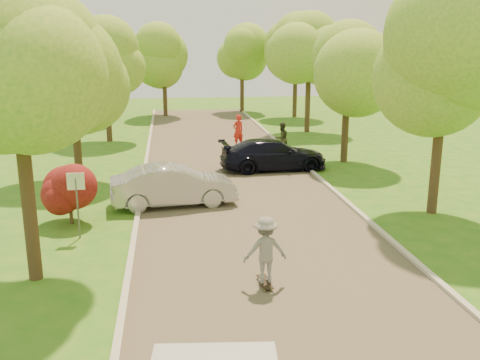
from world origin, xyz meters
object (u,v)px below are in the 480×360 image
skateboarder (265,250)px  person_striped (238,131)px  longboard (265,282)px  person_olive (282,138)px  dark_sedan (273,155)px  silver_sedan (174,186)px  street_sign (76,192)px

skateboarder → person_striped: (1.86, 19.26, -0.01)m
longboard → skateboarder: 0.90m
person_striped → person_olive: bearing=107.1°
longboard → person_striped: bearing=-99.0°
dark_sedan → skateboarder: 13.25m
skateboarder → person_striped: size_ratio=0.90×
silver_sedan → longboard: 7.87m
dark_sedan → person_striped: size_ratio=2.70×
street_sign → dark_sedan: size_ratio=0.41×
silver_sedan → dark_sedan: bearing=-49.3°
street_sign → dark_sedan: street_sign is taller
longboard → street_sign: bearing=-42.2°
street_sign → skateboarder: 6.84m
dark_sedan → longboard: size_ratio=5.78×
longboard → dark_sedan: bearing=-105.6°
street_sign → skateboarder: street_sign is taller
silver_sedan → person_striped: person_striped is taller
person_olive → dark_sedan: bearing=47.6°
dark_sedan → person_striped: bearing=5.0°
silver_sedan → person_striped: 12.43m
silver_sedan → skateboarder: bearing=-170.1°
street_sign → person_striped: bearing=64.4°
longboard → person_olive: (4.03, 16.81, 0.79)m
person_striped → silver_sedan: bearing=46.3°
street_sign → person_olive: bearing=53.3°
silver_sedan → skateboarder: skateboarder is taller
street_sign → person_olive: size_ratio=1.22×
person_striped → skateboarder: bearing=59.9°
person_striped → person_olive: person_striped is taller
street_sign → longboard: (5.32, -4.27, -1.47)m
person_olive → longboard: bearing=52.0°
dark_sedan → person_olive: person_olive is taller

